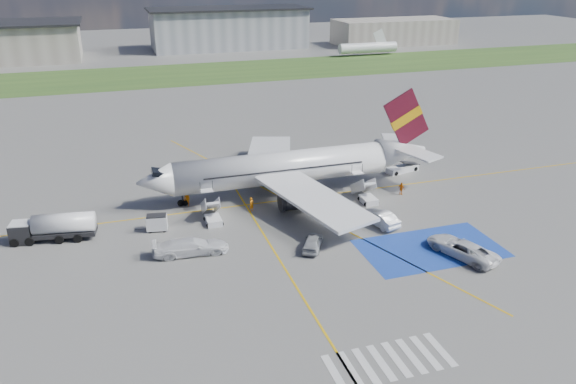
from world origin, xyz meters
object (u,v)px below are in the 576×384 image
Objects in this scene: airliner at (293,166)px; car_silver_b at (380,218)px; fuel_tanker at (54,229)px; belt_loader at (403,169)px; van_white_b at (190,244)px; car_silver_a at (313,242)px; van_white_a at (462,246)px; gpu_cart at (157,224)px.

airliner is 7.37× the size of car_silver_b.
belt_loader is (43.57, 6.92, -0.81)m from fuel_tanker.
fuel_tanker is 14.68m from van_white_b.
van_white_b is (-20.44, -0.29, 0.25)m from car_silver_b.
airliner is 6.72× the size of van_white_b.
airliner reaches higher than fuel_tanker.
van_white_a reaches higher than car_silver_a.
fuel_tanker is 1.65× the size of belt_loader.
belt_loader is (33.42, 7.98, -0.43)m from gpu_cart.
belt_loader is 1.03× the size of car_silver_b.
gpu_cart is 0.47× the size of car_silver_b.
car_silver_b is 20.45m from van_white_b.
fuel_tanker is 1.51× the size of van_white_a.
car_silver_a is at bearing 3.53° from car_silver_b.
gpu_cart is at bearing 2.80° from fuel_tanker.
van_white_a reaches higher than belt_loader.
airliner is 8.72× the size of car_silver_a.
fuel_tanker is 3.65× the size of gpu_cart.
car_silver_a is (24.46, -9.90, -0.47)m from fuel_tanker.
van_white_a is (-5.88, -22.60, 0.68)m from belt_loader.
car_silver_a is at bearing -13.29° from fuel_tanker.
airliner is 18.07m from gpu_cart.
van_white_a is at bearing -18.63° from gpu_cart.
gpu_cart is 16.82m from car_silver_a.
car_silver_a is at bearing -43.32° from van_white_a.
van_white_b is (12.74, -7.28, -0.11)m from fuel_tanker.
airliner reaches higher than gpu_cart.
van_white_b is at bearing -38.34° from van_white_a.
airliner reaches higher than belt_loader.
car_silver_b is at bearing -131.48° from car_silver_a.
van_white_a reaches higher than gpu_cart.
van_white_b is at bearing -140.60° from airliner.
van_white_b reaches higher than van_white_a.
car_silver_a is (14.31, -8.84, -0.08)m from gpu_cart.
van_white_b reaches higher than belt_loader.
airliner reaches higher than van_white_b.
airliner is 22.92m from van_white_a.
fuel_tanker is 44.12m from belt_loader.
belt_loader is 0.92× the size of van_white_a.
gpu_cart reaches higher than car_silver_b.
fuel_tanker is 33.92m from car_silver_b.
gpu_cart is at bearing -1.61° from car_silver_a.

